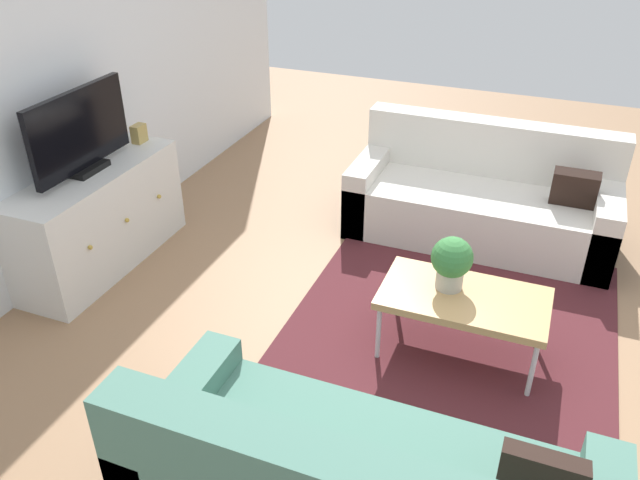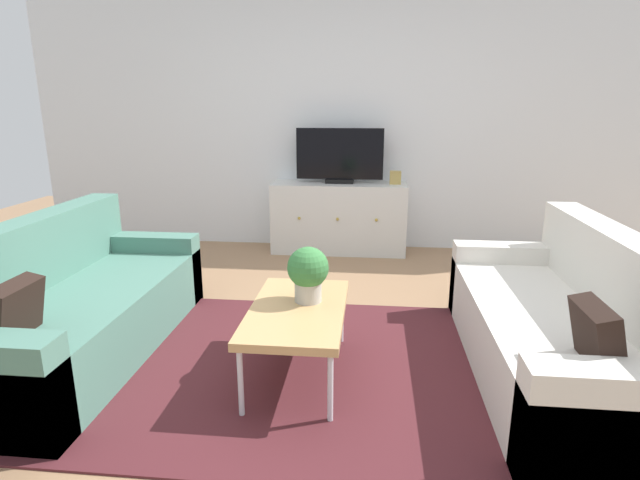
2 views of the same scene
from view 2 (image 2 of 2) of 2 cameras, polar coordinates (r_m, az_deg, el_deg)
The scene contains 10 objects.
ground_plane at distance 3.12m, azimuth -1.24°, elevation -12.94°, with size 10.00×10.00×0.00m, color #997251.
wall_back at distance 5.29m, azimuth 2.20°, elevation 13.84°, with size 6.40×0.12×2.70m, color white.
area_rug at distance 2.99m, azimuth -1.61°, elevation -14.18°, with size 2.50×1.90×0.01m, color #4C1E23.
couch_left_side at distance 3.39m, azimuth -26.56°, elevation -7.20°, with size 0.81×1.89×0.82m.
couch_right_side at distance 3.08m, azimuth 26.38°, elevation -9.38°, with size 0.81×1.89×0.82m.
coffee_table at distance 2.76m, azimuth -2.57°, elevation -8.26°, with size 0.51×0.91×0.41m.
potted_plant at distance 2.77m, azimuth -1.37°, elevation -3.60°, with size 0.23×0.23×0.31m.
tv_console at distance 5.13m, azimuth 2.16°, elevation 2.56°, with size 1.35×0.47×0.70m.
flat_screen_tv at distance 5.06m, azimuth 2.25°, elevation 9.47°, with size 0.86×0.16×0.54m.
mantel_clock at distance 5.05m, azimuth 8.53°, elevation 7.02°, with size 0.11×0.07×0.13m, color tan.
Camera 2 is at (0.35, -2.73, 1.47)m, focal length 28.24 mm.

